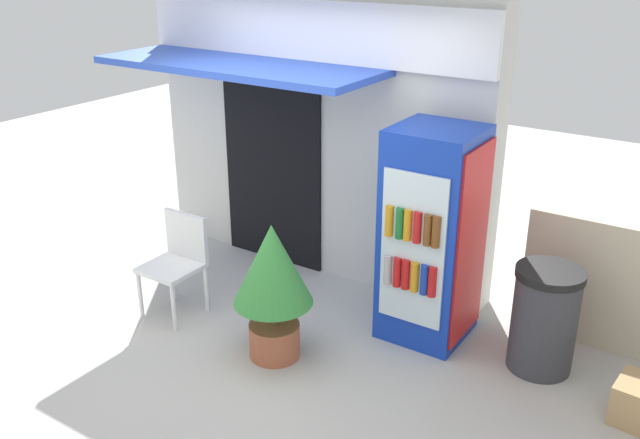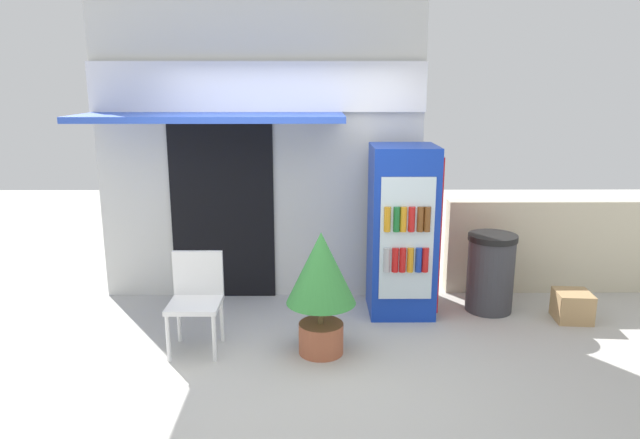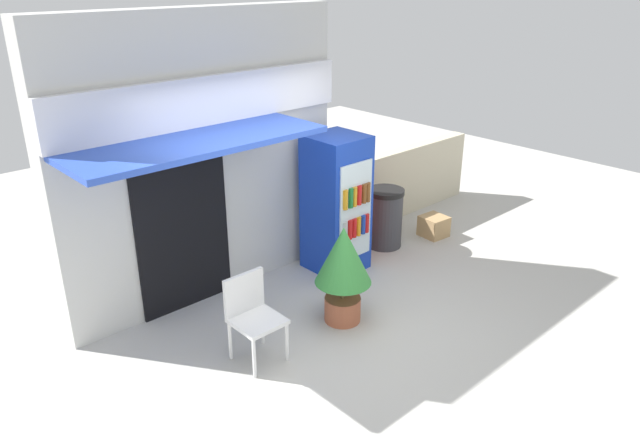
{
  "view_description": "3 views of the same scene",
  "coord_description": "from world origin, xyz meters",
  "px_view_note": "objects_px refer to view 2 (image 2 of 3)",
  "views": [
    {
      "loc": [
        3.15,
        -3.51,
        3.03
      ],
      "look_at": [
        0.43,
        0.63,
        0.98
      ],
      "focal_mm": 38.77,
      "sensor_mm": 36.0,
      "label": 1
    },
    {
      "loc": [
        0.31,
        -4.6,
        2.34
      ],
      "look_at": [
        0.34,
        0.69,
        1.07
      ],
      "focal_mm": 32.65,
      "sensor_mm": 36.0,
      "label": 2
    },
    {
      "loc": [
        -3.61,
        -3.83,
        3.54
      ],
      "look_at": [
        0.44,
        0.58,
        1.02
      ],
      "focal_mm": 33.56,
      "sensor_mm": 36.0,
      "label": 3
    }
  ],
  "objects_px": {
    "potted_plant_near_shop": "(321,279)",
    "trash_bin": "(490,272)",
    "cardboard_box": "(572,306)",
    "drink_cooler": "(403,231)",
    "plastic_chair": "(196,294)"
  },
  "relations": [
    {
      "from": "potted_plant_near_shop",
      "to": "trash_bin",
      "type": "xyz_separation_m",
      "value": [
        1.76,
        0.97,
        -0.27
      ]
    },
    {
      "from": "drink_cooler",
      "to": "trash_bin",
      "type": "height_order",
      "value": "drink_cooler"
    },
    {
      "from": "drink_cooler",
      "to": "plastic_chair",
      "type": "relative_size",
      "value": 2.0
    },
    {
      "from": "trash_bin",
      "to": "cardboard_box",
      "type": "xyz_separation_m",
      "value": [
        0.76,
        -0.27,
        -0.26
      ]
    },
    {
      "from": "drink_cooler",
      "to": "cardboard_box",
      "type": "bearing_deg",
      "value": -8.56
    },
    {
      "from": "potted_plant_near_shop",
      "to": "trash_bin",
      "type": "bearing_deg",
      "value": 28.94
    },
    {
      "from": "trash_bin",
      "to": "cardboard_box",
      "type": "distance_m",
      "value": 0.85
    },
    {
      "from": "cardboard_box",
      "to": "drink_cooler",
      "type": "bearing_deg",
      "value": 171.44
    },
    {
      "from": "plastic_chair",
      "to": "cardboard_box",
      "type": "relative_size",
      "value": 2.51
    },
    {
      "from": "drink_cooler",
      "to": "plastic_chair",
      "type": "distance_m",
      "value": 2.14
    },
    {
      "from": "drink_cooler",
      "to": "plastic_chair",
      "type": "bearing_deg",
      "value": -156.69
    },
    {
      "from": "drink_cooler",
      "to": "potted_plant_near_shop",
      "type": "bearing_deg",
      "value": -131.01
    },
    {
      "from": "cardboard_box",
      "to": "trash_bin",
      "type": "bearing_deg",
      "value": 160.61
    },
    {
      "from": "plastic_chair",
      "to": "potted_plant_near_shop",
      "type": "bearing_deg",
      "value": -6.45
    },
    {
      "from": "trash_bin",
      "to": "cardboard_box",
      "type": "relative_size",
      "value": 2.37
    }
  ]
}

